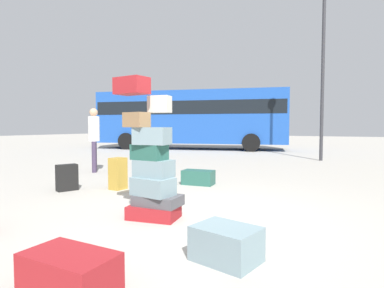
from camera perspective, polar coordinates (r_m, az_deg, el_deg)
name	(u,v)px	position (r m, az deg, el deg)	size (l,w,h in m)	color
ground_plane	(187,218)	(4.40, -0.96, -13.23)	(80.00, 80.00, 0.00)	#ADA89E
suitcase_tower	(151,164)	(4.31, -7.43, -3.69)	(0.81, 0.61, 1.89)	maroon
suitcase_slate_upright_blue	(226,244)	(3.07, 6.21, -17.50)	(0.57, 0.44, 0.32)	gray
suitcase_black_left_side	(67,178)	(6.61, -21.68, -5.65)	(0.20, 0.38, 0.51)	black
suitcase_maroon_white_trunk	(70,274)	(2.67, -21.24, -21.01)	(0.70, 0.41, 0.31)	maroon
suitcase_teal_foreground_far	(198,177)	(6.79, 1.14, -6.06)	(0.66, 0.37, 0.31)	#26594C
suitcase_tan_right_side	(118,174)	(6.43, -13.25, -5.22)	(0.25, 0.29, 0.63)	#B28C33
person_bearded_onlooker	(94,134)	(8.98, -17.31, 1.72)	(0.30, 0.30, 1.74)	#3F334C
parked_bus	(191,116)	(17.61, -0.12, 5.09)	(10.61, 4.84, 3.15)	#1E4CA5
lamp_post	(324,39)	(12.81, 22.69, 17.14)	(0.36, 0.36, 6.83)	#333338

